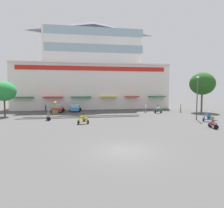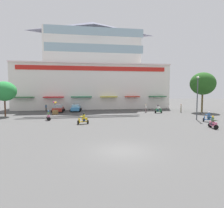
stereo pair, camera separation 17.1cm
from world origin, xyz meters
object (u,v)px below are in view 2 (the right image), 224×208
object	(u,v)px
plaza_tree_1	(203,84)
pedestrian_1	(181,107)
parked_car_0	(58,108)
scooter_rider_5	(49,116)
scooter_rider_4	(158,110)
scooter_rider_2	(83,120)
balloon_vendor_cart	(55,110)
pedestrian_0	(46,107)
streetlamp_near	(197,95)
plaza_tree_0	(4,91)
scooter_rider_6	(213,123)
parked_car_1	(76,108)
scooter_rider_0	(208,118)
pedestrian_2	(146,108)

from	to	relation	value
plaza_tree_1	pedestrian_1	distance (m)	6.40
parked_car_0	scooter_rider_5	xyz separation A→B (m)	(-0.22, -10.66, -0.15)
scooter_rider_4	scooter_rider_5	world-z (taller)	scooter_rider_4
scooter_rider_2	scooter_rider_5	xyz separation A→B (m)	(-5.07, 4.17, -0.01)
balloon_vendor_cart	pedestrian_0	bearing A→B (deg)	114.46
scooter_rider_5	balloon_vendor_cart	bearing A→B (deg)	88.81
streetlamp_near	scooter_rider_5	bearing A→B (deg)	171.60
parked_car_0	scooter_rider_4	size ratio (longest dim) A/B	2.52
plaza_tree_0	scooter_rider_2	xyz separation A→B (m)	(13.00, -9.53, -3.67)
scooter_rider_6	pedestrian_1	size ratio (longest dim) A/B	0.90
parked_car_1	balloon_vendor_cart	distance (m)	5.76
pedestrian_0	parked_car_1	bearing A→B (deg)	-11.00
parked_car_0	pedestrian_1	world-z (taller)	pedestrian_1
scooter_rider_0	scooter_rider_4	xyz separation A→B (m)	(-3.02, 10.68, 0.04)
plaza_tree_0	pedestrian_0	world-z (taller)	plaza_tree_0
scooter_rider_4	balloon_vendor_cart	xyz separation A→B (m)	(-19.43, 1.18, 0.23)
parked_car_0	balloon_vendor_cart	size ratio (longest dim) A/B	1.65
pedestrian_1	plaza_tree_1	bearing A→B (deg)	-7.00
parked_car_1	scooter_rider_4	size ratio (longest dim) A/B	2.80
parked_car_0	scooter_rider_2	world-z (taller)	parked_car_0
scooter_rider_5	streetlamp_near	world-z (taller)	streetlamp_near
parked_car_0	scooter_rider_2	xyz separation A→B (m)	(4.85, -14.83, -0.14)
pedestrian_2	parked_car_0	bearing A→B (deg)	168.72
pedestrian_0	pedestrian_2	world-z (taller)	pedestrian_2
scooter_rider_6	pedestrian_2	bearing A→B (deg)	98.69
scooter_rider_4	parked_car_1	bearing A→B (deg)	160.24
parked_car_0	parked_car_1	size ratio (longest dim) A/B	0.90
scooter_rider_0	scooter_rider_5	size ratio (longest dim) A/B	0.97
scooter_rider_0	pedestrian_2	xyz separation A→B (m)	(-4.94, 12.35, 0.32)
parked_car_1	streetlamp_near	bearing A→B (deg)	-38.32
plaza_tree_1	pedestrian_1	size ratio (longest dim) A/B	4.71
scooter_rider_0	scooter_rider_6	size ratio (longest dim) A/B	0.99
scooter_rider_2	scooter_rider_4	bearing A→B (deg)	33.76
scooter_rider_2	streetlamp_near	bearing A→B (deg)	3.08
pedestrian_1	balloon_vendor_cart	bearing A→B (deg)	178.95
parked_car_0	pedestrian_2	size ratio (longest dim) A/B	2.43
pedestrian_0	pedestrian_1	distance (m)	27.83
scooter_rider_0	pedestrian_0	size ratio (longest dim) A/B	0.99
scooter_rider_2	pedestrian_1	world-z (taller)	pedestrian_1
pedestrian_2	streetlamp_near	size ratio (longest dim) A/B	0.25
plaza_tree_0	streetlamp_near	bearing A→B (deg)	-16.05
pedestrian_1	pedestrian_2	bearing A→B (deg)	172.41
scooter_rider_5	balloon_vendor_cart	size ratio (longest dim) A/B	0.65
scooter_rider_4	streetlamp_near	bearing A→B (deg)	-74.32
plaza_tree_0	scooter_rider_2	distance (m)	16.54
scooter_rider_0	pedestrian_1	world-z (taller)	pedestrian_1
pedestrian_1	parked_car_0	bearing A→B (deg)	169.77
scooter_rider_2	pedestrian_2	xyz separation A→B (m)	(12.57, 11.36, 0.32)
parked_car_1	scooter_rider_5	world-z (taller)	scooter_rider_5
streetlamp_near	balloon_vendor_cart	world-z (taller)	streetlamp_near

